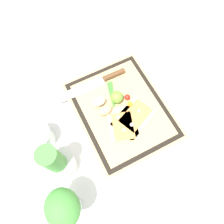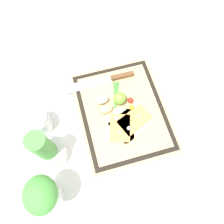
{
  "view_description": "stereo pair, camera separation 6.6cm",
  "coord_description": "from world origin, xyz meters",
  "px_view_note": "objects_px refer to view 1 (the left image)",
  "views": [
    {
      "loc": [
        -0.29,
        0.19,
        0.84
      ],
      "look_at": [
        0.0,
        0.05,
        0.04
      ],
      "focal_mm": 35.0,
      "sensor_mm": 36.0,
      "label": 1
    },
    {
      "loc": [
        -0.32,
        0.13,
        0.84
      ],
      "look_at": [
        0.0,
        0.05,
        0.04
      ],
      "focal_mm": 35.0,
      "sensor_mm": 36.0,
      "label": 2
    }
  ],
  "objects_px": {
    "cherry_tomato_yellow": "(130,104)",
    "herb_pot": "(57,163)",
    "pizza_slice_far": "(123,124)",
    "cherry_tomato_red": "(127,97)",
    "sauce_jar": "(42,137)",
    "egg_brown": "(105,110)",
    "pizza_slice_near": "(134,117)",
    "knife": "(103,80)",
    "egg_pink": "(99,102)",
    "herb_glass": "(65,208)",
    "lime": "(116,98)"
  },
  "relations": [
    {
      "from": "pizza_slice_near",
      "to": "pizza_slice_far",
      "type": "relative_size",
      "value": 1.13
    },
    {
      "from": "herb_pot",
      "to": "egg_brown",
      "type": "bearing_deg",
      "value": -64.86
    },
    {
      "from": "pizza_slice_far",
      "to": "lime",
      "type": "bearing_deg",
      "value": -13.82
    },
    {
      "from": "egg_pink",
      "to": "sauce_jar",
      "type": "height_order",
      "value": "sauce_jar"
    },
    {
      "from": "pizza_slice_far",
      "to": "sauce_jar",
      "type": "height_order",
      "value": "sauce_jar"
    },
    {
      "from": "egg_brown",
      "to": "herb_glass",
      "type": "height_order",
      "value": "herb_glass"
    },
    {
      "from": "egg_pink",
      "to": "cherry_tomato_yellow",
      "type": "height_order",
      "value": "egg_pink"
    },
    {
      "from": "pizza_slice_far",
      "to": "herb_pot",
      "type": "xyz_separation_m",
      "value": [
        -0.04,
        0.28,
        0.05
      ]
    },
    {
      "from": "cherry_tomato_red",
      "to": "herb_pot",
      "type": "relative_size",
      "value": 0.11
    },
    {
      "from": "cherry_tomato_yellow",
      "to": "herb_pot",
      "type": "height_order",
      "value": "herb_pot"
    },
    {
      "from": "egg_pink",
      "to": "egg_brown",
      "type": "bearing_deg",
      "value": -172.87
    },
    {
      "from": "lime",
      "to": "herb_glass",
      "type": "distance_m",
      "value": 0.44
    },
    {
      "from": "egg_brown",
      "to": "herb_pot",
      "type": "relative_size",
      "value": 0.26
    },
    {
      "from": "pizza_slice_near",
      "to": "herb_pot",
      "type": "bearing_deg",
      "value": 96.82
    },
    {
      "from": "egg_pink",
      "to": "herb_pot",
      "type": "xyz_separation_m",
      "value": [
        -0.16,
        0.24,
        0.04
      ]
    },
    {
      "from": "lime",
      "to": "herb_pot",
      "type": "bearing_deg",
      "value": 115.02
    },
    {
      "from": "pizza_slice_far",
      "to": "knife",
      "type": "height_order",
      "value": "pizza_slice_far"
    },
    {
      "from": "egg_pink",
      "to": "herb_glass",
      "type": "height_order",
      "value": "herb_glass"
    },
    {
      "from": "cherry_tomato_red",
      "to": "herb_glass",
      "type": "bearing_deg",
      "value": 126.84
    },
    {
      "from": "pizza_slice_far",
      "to": "knife",
      "type": "bearing_deg",
      "value": -5.2
    },
    {
      "from": "lime",
      "to": "herb_glass",
      "type": "xyz_separation_m",
      "value": [
        -0.29,
        0.32,
        0.08
      ]
    },
    {
      "from": "cherry_tomato_red",
      "to": "cherry_tomato_yellow",
      "type": "distance_m",
      "value": 0.03
    },
    {
      "from": "cherry_tomato_red",
      "to": "sauce_jar",
      "type": "bearing_deg",
      "value": 90.38
    },
    {
      "from": "pizza_slice_near",
      "to": "egg_pink",
      "type": "xyz_separation_m",
      "value": [
        0.12,
        0.1,
        0.01
      ]
    },
    {
      "from": "pizza_slice_near",
      "to": "pizza_slice_far",
      "type": "bearing_deg",
      "value": 94.3
    },
    {
      "from": "pizza_slice_near",
      "to": "knife",
      "type": "height_order",
      "value": "pizza_slice_near"
    },
    {
      "from": "knife",
      "to": "cherry_tomato_yellow",
      "type": "bearing_deg",
      "value": -163.12
    },
    {
      "from": "egg_pink",
      "to": "lime",
      "type": "relative_size",
      "value": 1.1
    },
    {
      "from": "egg_brown",
      "to": "knife",
      "type": "bearing_deg",
      "value": -21.98
    },
    {
      "from": "pizza_slice_near",
      "to": "lime",
      "type": "distance_m",
      "value": 0.11
    },
    {
      "from": "pizza_slice_far",
      "to": "herb_pot",
      "type": "distance_m",
      "value": 0.29
    },
    {
      "from": "herb_pot",
      "to": "sauce_jar",
      "type": "bearing_deg",
      "value": 9.14
    },
    {
      "from": "pizza_slice_far",
      "to": "cherry_tomato_red",
      "type": "xyz_separation_m",
      "value": [
        0.09,
        -0.07,
        0.01
      ]
    },
    {
      "from": "pizza_slice_far",
      "to": "egg_pink",
      "type": "distance_m",
      "value": 0.13
    },
    {
      "from": "egg_pink",
      "to": "herb_pot",
      "type": "height_order",
      "value": "herb_pot"
    },
    {
      "from": "egg_brown",
      "to": "lime",
      "type": "xyz_separation_m",
      "value": [
        0.03,
        -0.06,
        0.01
      ]
    },
    {
      "from": "pizza_slice_far",
      "to": "knife",
      "type": "relative_size",
      "value": 0.56
    },
    {
      "from": "egg_pink",
      "to": "knife",
      "type": "bearing_deg",
      "value": -33.9
    },
    {
      "from": "egg_brown",
      "to": "cherry_tomato_red",
      "type": "xyz_separation_m",
      "value": [
        0.01,
        -0.11,
        -0.01
      ]
    },
    {
      "from": "lime",
      "to": "cherry_tomato_yellow",
      "type": "xyz_separation_m",
      "value": [
        -0.05,
        -0.04,
        -0.02
      ]
    },
    {
      "from": "egg_pink",
      "to": "lime",
      "type": "bearing_deg",
      "value": -104.77
    },
    {
      "from": "pizza_slice_far",
      "to": "egg_brown",
      "type": "xyz_separation_m",
      "value": [
        0.08,
        0.04,
        0.01
      ]
    },
    {
      "from": "egg_brown",
      "to": "egg_pink",
      "type": "xyz_separation_m",
      "value": [
        0.05,
        0.01,
        0.0
      ]
    },
    {
      "from": "knife",
      "to": "cherry_tomato_red",
      "type": "xyz_separation_m",
      "value": [
        -0.12,
        -0.05,
        0.0
      ]
    },
    {
      "from": "pizza_slice_near",
      "to": "knife",
      "type": "bearing_deg",
      "value": 9.46
    },
    {
      "from": "pizza_slice_far",
      "to": "herb_glass",
      "type": "bearing_deg",
      "value": 121.66
    },
    {
      "from": "egg_pink",
      "to": "cherry_tomato_yellow",
      "type": "distance_m",
      "value": 0.13
    },
    {
      "from": "pizza_slice_far",
      "to": "cherry_tomato_yellow",
      "type": "xyz_separation_m",
      "value": [
        0.06,
        -0.07,
        0.01
      ]
    },
    {
      "from": "knife",
      "to": "pizza_slice_far",
      "type": "bearing_deg",
      "value": 174.8
    },
    {
      "from": "herb_pot",
      "to": "pizza_slice_far",
      "type": "bearing_deg",
      "value": -82.69
    }
  ]
}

